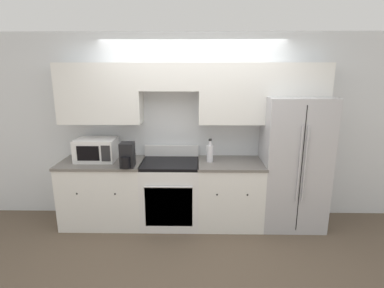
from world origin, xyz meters
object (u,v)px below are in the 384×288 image
(oven_range, at_px, (171,192))
(refrigerator, at_px, (292,162))
(bottle, at_px, (210,153))
(microwave, at_px, (96,150))

(oven_range, relative_size, refrigerator, 0.60)
(refrigerator, bearing_deg, bottle, -177.88)
(refrigerator, xyz_separation_m, microwave, (-2.67, -0.00, 0.16))
(refrigerator, xyz_separation_m, bottle, (-1.12, -0.04, 0.14))
(bottle, bearing_deg, oven_range, -177.89)
(microwave, relative_size, bottle, 1.67)
(refrigerator, height_order, bottle, refrigerator)
(microwave, xyz_separation_m, bottle, (1.55, -0.04, -0.03))
(oven_range, relative_size, microwave, 2.00)
(refrigerator, distance_m, bottle, 1.13)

